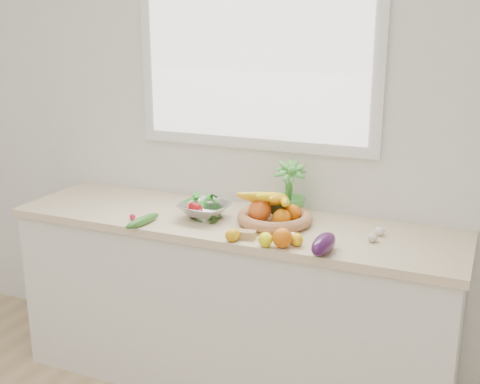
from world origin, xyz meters
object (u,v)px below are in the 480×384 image
at_px(cucumber, 143,221).
at_px(colander_with_spinach, 205,206).
at_px(apple, 195,210).
at_px(potted_herb, 289,191).
at_px(fruit_basket, 274,213).
at_px(eggplant, 324,244).

bearing_deg(cucumber, colander_with_spinach, 41.63).
height_order(apple, potted_herb, potted_herb).
distance_m(apple, fruit_basket, 0.40).
distance_m(eggplant, potted_herb, 0.52).
bearing_deg(colander_with_spinach, potted_herb, 28.92).
xyz_separation_m(apple, potted_herb, (0.42, 0.21, 0.09)).
height_order(apple, colander_with_spinach, colander_with_spinach).
height_order(cucumber, colander_with_spinach, colander_with_spinach).
relative_size(eggplant, potted_herb, 0.69).
bearing_deg(potted_herb, colander_with_spinach, -151.08).
height_order(apple, cucumber, apple).
distance_m(cucumber, colander_with_spinach, 0.31).
height_order(potted_herb, colander_with_spinach, potted_herb).
bearing_deg(eggplant, colander_with_spinach, 162.37).
bearing_deg(fruit_basket, colander_with_spinach, -168.70).
height_order(apple, eggplant, eggplant).
bearing_deg(colander_with_spinach, eggplant, -17.63).
bearing_deg(colander_with_spinach, fruit_basket, 11.30).
relative_size(cucumber, potted_herb, 0.78).
bearing_deg(fruit_basket, cucumber, -154.36).
distance_m(potted_herb, colander_with_spinach, 0.42).
xyz_separation_m(potted_herb, fruit_basket, (-0.03, -0.13, -0.08)).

